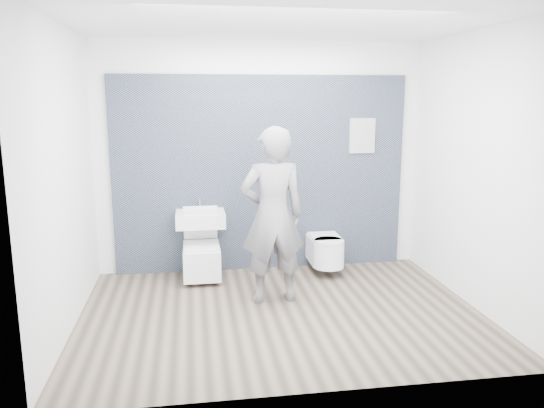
{
  "coord_description": "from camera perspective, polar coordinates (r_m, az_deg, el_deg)",
  "views": [
    {
      "loc": [
        -0.86,
        -4.96,
        2.14
      ],
      "look_at": [
        0.0,
        0.6,
        1.0
      ],
      "focal_mm": 35.0,
      "sensor_mm": 36.0,
      "label": 1
    }
  ],
  "objects": [
    {
      "name": "room_shell",
      "position": [
        5.05,
        1.04,
        6.9
      ],
      "size": [
        4.0,
        4.0,
        4.0
      ],
      "color": "white",
      "rests_on": "ground"
    },
    {
      "name": "tile_wall",
      "position": [
        6.83,
        -1.12,
        -6.8
      ],
      "size": [
        3.6,
        0.06,
        2.4
      ],
      "primitive_type": "cube",
      "color": "black",
      "rests_on": "ground"
    },
    {
      "name": "visitor",
      "position": [
        5.5,
        0.06,
        -1.28
      ],
      "size": [
        0.7,
        0.49,
        1.85
      ],
      "primitive_type": "imported",
      "rotation": [
        0.0,
        0.0,
        3.21
      ],
      "color": "slate",
      "rests_on": "ground"
    },
    {
      "name": "washbasin",
      "position": [
        6.34,
        -7.71,
        -1.56
      ],
      "size": [
        0.57,
        0.43,
        0.43
      ],
      "color": "white",
      "rests_on": "ground"
    },
    {
      "name": "info_placard",
      "position": [
        7.06,
        9.22,
        -6.34
      ],
      "size": [
        0.32,
        0.03,
        0.43
      ],
      "primitive_type": "cube",
      "color": "silver",
      "rests_on": "ground"
    },
    {
      "name": "ground",
      "position": [
        5.47,
        0.98,
        -11.58
      ],
      "size": [
        4.0,
        4.0,
        0.0
      ],
      "primitive_type": "plane",
      "color": "brown",
      "rests_on": "ground"
    },
    {
      "name": "toilet_rounded",
      "position": [
        6.55,
        5.84,
        -5.01
      ],
      "size": [
        0.38,
        0.64,
        0.34
      ],
      "color": "white",
      "rests_on": "ground"
    },
    {
      "name": "toilet_square",
      "position": [
        6.38,
        -7.58,
        -5.81
      ],
      "size": [
        0.43,
        0.62,
        0.82
      ],
      "color": "white",
      "rests_on": "ground"
    }
  ]
}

